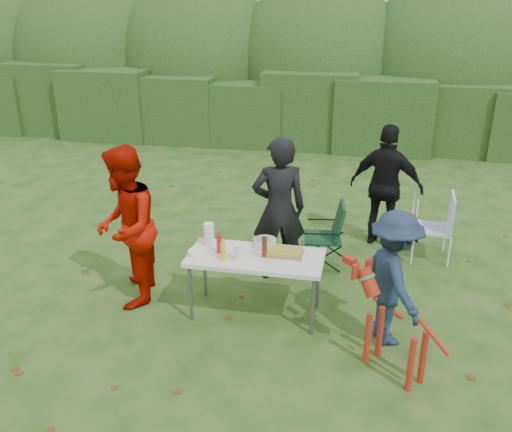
% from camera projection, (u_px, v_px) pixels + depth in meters
% --- Properties ---
extents(ground, '(80.00, 80.00, 0.00)m').
position_uv_depth(ground, '(230.00, 324.00, 6.05)').
color(ground, '#1E4211').
extents(hedge_row, '(22.00, 1.40, 1.70)m').
position_uv_depth(hedge_row, '(310.00, 111.00, 12.99)').
color(hedge_row, '#23471C').
rests_on(hedge_row, ground).
extents(shrub_backdrop, '(20.00, 2.60, 3.20)m').
position_uv_depth(shrub_backdrop, '(318.00, 70.00, 14.16)').
color(shrub_backdrop, '#3D6628').
rests_on(shrub_backdrop, ground).
extents(folding_table, '(1.50, 0.70, 0.74)m').
position_uv_depth(folding_table, '(256.00, 260.00, 6.00)').
color(folding_table, silver).
rests_on(folding_table, ground).
extents(person_cook, '(0.78, 0.63, 1.86)m').
position_uv_depth(person_cook, '(279.00, 209.00, 6.76)').
color(person_cook, black).
rests_on(person_cook, ground).
extents(person_red_jacket, '(0.93, 1.08, 1.90)m').
position_uv_depth(person_red_jacket, '(126.00, 227.00, 6.19)').
color(person_red_jacket, '#AE0E01').
rests_on(person_red_jacket, ground).
extents(person_black_puffy, '(1.12, 0.68, 1.78)m').
position_uv_depth(person_black_puffy, '(386.00, 186.00, 7.70)').
color(person_black_puffy, black).
rests_on(person_black_puffy, ground).
extents(child, '(0.89, 1.08, 1.46)m').
position_uv_depth(child, '(393.00, 279.00, 5.51)').
color(child, '#1A2C46').
rests_on(child, ground).
extents(dog, '(1.05, 0.99, 0.98)m').
position_uv_depth(dog, '(397.00, 329.00, 5.10)').
color(dog, '#9F2514').
rests_on(dog, ground).
extents(camping_chair, '(0.62, 0.62, 0.89)m').
position_uv_depth(camping_chair, '(323.00, 234.00, 7.24)').
color(camping_chair, '#123C20').
rests_on(camping_chair, ground).
extents(lawn_chair, '(0.60, 0.60, 0.95)m').
position_uv_depth(lawn_chair, '(431.00, 226.00, 7.43)').
color(lawn_chair, '#507AB1').
rests_on(lawn_chair, ground).
extents(food_tray, '(0.45, 0.30, 0.02)m').
position_uv_depth(food_tray, '(283.00, 254.00, 6.01)').
color(food_tray, '#B7B7BA').
rests_on(food_tray, folding_table).
extents(focaccia_bread, '(0.40, 0.26, 0.04)m').
position_uv_depth(focaccia_bread, '(283.00, 251.00, 5.99)').
color(focaccia_bread, '#B19532').
rests_on(focaccia_bread, food_tray).
extents(mustard_bottle, '(0.06, 0.06, 0.20)m').
position_uv_depth(mustard_bottle, '(223.00, 252.00, 5.85)').
color(mustard_bottle, yellow).
rests_on(mustard_bottle, folding_table).
extents(ketchup_bottle, '(0.06, 0.06, 0.22)m').
position_uv_depth(ketchup_bottle, '(219.00, 244.00, 6.01)').
color(ketchup_bottle, maroon).
rests_on(ketchup_bottle, folding_table).
extents(beer_bottle, '(0.06, 0.06, 0.24)m').
position_uv_depth(beer_bottle, '(264.00, 247.00, 5.90)').
color(beer_bottle, '#47230F').
rests_on(beer_bottle, folding_table).
extents(paper_towel_roll, '(0.12, 0.12, 0.26)m').
position_uv_depth(paper_towel_roll, '(209.00, 234.00, 6.20)').
color(paper_towel_roll, white).
rests_on(paper_towel_roll, folding_table).
extents(cup_stack, '(0.08, 0.08, 0.18)m').
position_uv_depth(cup_stack, '(238.00, 253.00, 5.84)').
color(cup_stack, white).
rests_on(cup_stack, folding_table).
extents(pasta_bowl, '(0.26, 0.26, 0.10)m').
position_uv_depth(pasta_bowl, '(265.00, 243.00, 6.16)').
color(pasta_bowl, silver).
rests_on(pasta_bowl, folding_table).
extents(plate_stack, '(0.24, 0.24, 0.05)m').
position_uv_depth(plate_stack, '(199.00, 253.00, 5.99)').
color(plate_stack, white).
rests_on(plate_stack, folding_table).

